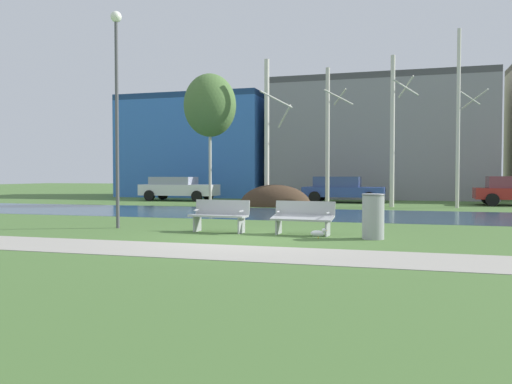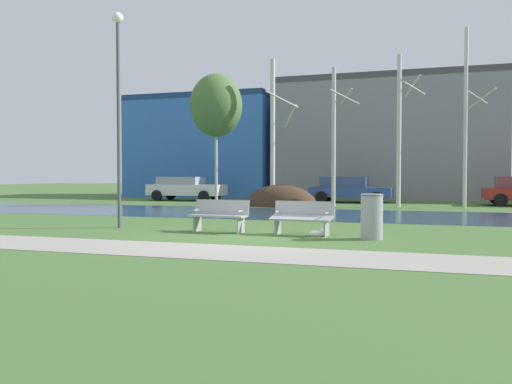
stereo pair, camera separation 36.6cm
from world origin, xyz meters
TOP-DOWN VIEW (x-y plane):
  - ground_plane at (0.00, 10.00)m, footprint 120.00×120.00m
  - paved_path_strip at (0.00, -2.20)m, footprint 60.00×1.99m
  - river_band at (0.00, 8.22)m, footprint 80.00×6.31m
  - soil_mound at (-2.54, 13.08)m, footprint 3.63×2.47m
  - bench_left at (-1.14, 1.19)m, footprint 1.64×0.69m
  - bench_right at (1.16, 1.19)m, footprint 1.64×0.69m
  - trash_bin at (2.95, 0.83)m, footprint 0.55×0.55m
  - seagull at (1.66, 0.57)m, footprint 0.42×0.16m
  - streetlamp at (-4.38, 1.40)m, footprint 0.32×0.32m
  - birch_far_left at (-5.96, 13.01)m, footprint 2.69×2.69m
  - birch_left at (-2.94, 13.16)m, footprint 1.47×2.60m
  - birch_center_left at (-0.02, 13.95)m, footprint 1.38×2.20m
  - birch_center at (3.12, 13.96)m, footprint 1.31×2.16m
  - birch_center_right at (6.09, 14.05)m, footprint 1.37×2.21m
  - parked_van_nearest_white at (-9.47, 16.70)m, footprint 4.69×2.01m
  - parked_sedan_second_blue at (0.27, 17.39)m, footprint 4.53×2.16m
  - building_blue_store at (-10.84, 23.53)m, footprint 10.36×6.72m
  - building_grey_warehouse at (1.97, 24.06)m, footprint 14.10×7.13m

SIDE VIEW (x-z plane):
  - ground_plane at x=0.00m, z-range 0.00..0.00m
  - soil_mound at x=-2.54m, z-range -1.07..1.07m
  - river_band at x=0.00m, z-range 0.00..0.01m
  - paved_path_strip at x=0.00m, z-range 0.00..0.01m
  - seagull at x=1.66m, z-range 0.00..0.26m
  - bench_left at x=-1.14m, z-range 0.04..0.91m
  - bench_right at x=1.16m, z-range 0.04..0.91m
  - trash_bin at x=2.95m, z-range 0.02..1.12m
  - parked_van_nearest_white at x=-9.47m, z-range 0.05..1.48m
  - parked_sedan_second_blue at x=0.27m, z-range 0.04..1.49m
  - birch_center_left at x=-0.02m, z-range 0.10..7.00m
  - building_blue_store at x=-10.84m, z-range 0.00..7.16m
  - birch_left at x=-2.94m, z-range 0.07..7.40m
  - birch_center at x=3.12m, z-range 0.11..7.42m
  - building_grey_warehouse at x=1.97m, z-range 0.00..7.86m
  - streetlamp at x=-4.38m, z-range 0.96..7.24m
  - birch_center_right at x=6.09m, z-range 0.04..8.42m
  - birch_far_left at x=-5.96m, z-range 1.74..8.48m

